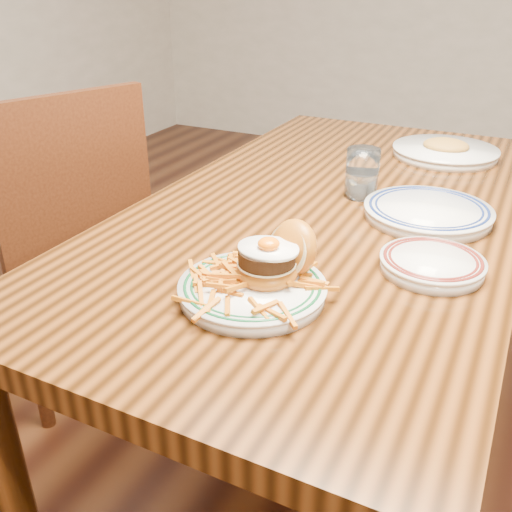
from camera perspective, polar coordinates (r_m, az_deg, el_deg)
The scene contains 8 objects.
floor at distance 1.79m, azimuth 6.32°, elevation -17.58°, with size 6.00×6.00×0.00m, color black.
table at distance 1.41m, azimuth 7.66°, elevation 1.95°, with size 0.85×1.60×0.75m.
chair_left at distance 1.81m, azimuth -18.65°, elevation 1.51°, with size 0.58×0.58×0.97m.
main_plate at distance 0.97m, azimuth 0.35°, elevation -2.09°, with size 0.25×0.27×0.12m.
side_plate at distance 1.10m, azimuth 17.21°, elevation -0.66°, with size 0.19×0.19×0.03m.
rear_plate at distance 1.33m, azimuth 16.81°, elevation 4.31°, with size 0.28×0.28×0.03m.
water_glass at distance 1.41m, azimuth 10.53°, elevation 7.87°, with size 0.08×0.08×0.12m.
far_plate at distance 1.80m, azimuth 18.39°, elevation 9.93°, with size 0.30×0.30×0.05m.
Camera 1 is at (0.40, -1.22, 1.25)m, focal length 40.00 mm.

